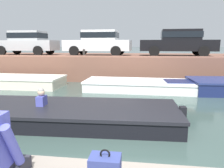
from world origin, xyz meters
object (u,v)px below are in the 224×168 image
Objects in this scene: boat_moored_central_white at (145,86)px; car_leftmost_silver at (27,42)px; boat_moored_west_cream at (8,81)px; car_left_inner_white at (99,42)px; mooring_bollard_mid at (84,53)px; motorboat_passing at (63,114)px; car_centre_black at (178,42)px.

boat_moored_central_white is 1.48× the size of car_leftmost_silver.
boat_moored_west_cream is 1.44× the size of car_left_inner_white.
mooring_bollard_mid is at bearing -21.69° from car_leftmost_silver.
mooring_bollard_mid reaches higher than motorboat_passing.
mooring_bollard_mid is (-0.53, -1.68, -0.61)m from car_left_inner_white.
car_left_inner_white is (-0.54, 8.16, 2.02)m from motorboat_passing.
car_centre_black is (2.00, 3.78, 2.01)m from boat_moored_central_white.
car_centre_black is (4.27, 8.16, 2.02)m from motorboat_passing.
car_leftmost_silver is at bearing 123.03° from motorboat_passing.
motorboat_passing is at bearing -117.59° from car_centre_black.
car_leftmost_silver is 9.58m from car_centre_black.
car_left_inner_white is at bearing 42.07° from boat_moored_west_cream.
mooring_bollard_mid is at bearing 28.90° from boat_moored_west_cream.
motorboat_passing is 9.95m from car_leftmost_silver.
car_leftmost_silver is at bearing 153.45° from boat_moored_central_white.
mooring_bollard_mid is at bearing -107.50° from car_left_inner_white.
car_left_inner_white is 0.95× the size of car_centre_black.
mooring_bollard_mid is (3.43, 1.90, 1.38)m from boat_moored_west_cream.
boat_moored_central_white is at bearing 62.59° from motorboat_passing.
car_centre_black reaches higher than motorboat_passing.
boat_moored_west_cream is 1.36× the size of car_centre_black.
motorboat_passing is 15.55× the size of mooring_bollard_mid.
car_centre_black is (9.58, -0.00, 0.00)m from car_leftmost_silver.
motorboat_passing is 9.43m from car_centre_black.
boat_moored_west_cream is 5.70m from car_left_inner_white.
car_centre_black is 9.88× the size of mooring_bollard_mid.
car_left_inner_white is at bearing -0.02° from car_leftmost_silver.
boat_moored_west_cream is at bearing -137.93° from car_left_inner_white.
boat_moored_central_white is at bearing -32.15° from mooring_bollard_mid.
boat_moored_central_white is at bearing -26.55° from car_leftmost_silver.
boat_moored_central_white is 4.73m from car_centre_black.
boat_moored_central_white is 1.42× the size of car_left_inner_white.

